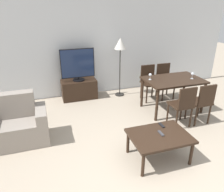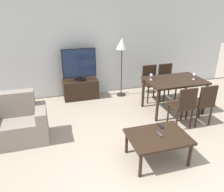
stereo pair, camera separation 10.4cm
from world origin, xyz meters
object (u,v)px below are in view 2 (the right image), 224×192
Objects in this scene: dining_chair_near at (183,105)px; remote_secondary at (161,126)px; dining_table at (175,84)px; wine_glass_left at (151,76)px; coffee_table at (158,138)px; floor_lamp at (122,47)px; armchair at (17,125)px; tv at (79,65)px; dining_chair_far_left at (151,81)px; dining_chair_far at (166,79)px; remote_primary at (159,134)px; wine_glass_center at (194,75)px; tv_stand at (81,89)px; dining_chair_near_right at (203,102)px.

remote_secondary is at bearing -146.30° from dining_chair_near.
dining_table is 0.57m from wine_glass_left.
floor_lamp is at bearing 83.62° from coffee_table.
armchair reaches higher than remote_secondary.
remote_secondary is at bearing -69.72° from tv.
remote_secondary is at bearing -111.15° from dining_chair_far_left.
dining_chair_far is 5.83× the size of remote_primary.
dining_chair_far is 0.91m from wine_glass_center.
wine_glass_center is at bearing 41.29° from coffee_table.
dining_chair_far_left is (-0.45, 0.00, 0.00)m from dining_chair_far.
tv_stand is 2.65m from dining_chair_near.
wine_glass_center is (0.62, -0.82, 0.35)m from dining_chair_far_left.
armchair is 2.10m from tv_stand.
remote_secondary is at bearing -93.14° from floor_lamp.
coffee_table is 2.56m from dining_chair_far.
armchair is at bearing -175.44° from dining_table.
remote_secondary is (0.13, 0.21, 0.00)m from remote_primary.
tv is at bearing 106.30° from remote_primary.
tv is (0.00, -0.00, 0.65)m from tv_stand.
floor_lamp is 10.42× the size of wine_glass_center.
coffee_table is (0.77, -2.76, 0.15)m from tv_stand.
tv_stand is at bearing 139.79° from wine_glass_left.
dining_table reaches higher than remote_secondary.
armchair is at bearing -164.39° from dining_chair_far.
floor_lamp reaches higher than dining_chair_near_right.
remote_primary is (-1.33, -0.71, -0.05)m from dining_chair_near_right.
tv is 2.97m from dining_chair_near_right.
dining_table is 1.82m from remote_primary.
armchair is 3.01m from floor_lamp.
floor_lamp reaches higher than tv.
armchair is at bearing -177.48° from wine_glass_center.
armchair is 1.14× the size of coffee_table.
tv is at bearing 173.15° from floor_lamp.
armchair is at bearing -162.26° from dining_chair_far_left.
dining_chair_far_left is (0.91, 2.17, 0.11)m from coffee_table.
dining_chair_far is at bearing 102.26° from wine_glass_center.
dining_chair_near reaches higher than dining_table.
wine_glass_center reaches higher than dining_chair_far_left.
dining_chair_near is 0.95m from wine_glass_center.
dining_chair_far reaches higher than remote_secondary.
dining_chair_far_left is at bearing -36.35° from floor_lamp.
tv_stand is at bearing 106.29° from remote_primary.
dining_table is 8.73× the size of wine_glass_center.
dining_chair_near_right is at bearing -90.00° from dining_chair_far.
tv_stand is at bearing 160.80° from dining_chair_far_left.
remote_primary is 1.00× the size of remote_secondary.
dining_chair_far_left is at bearing 107.21° from dining_chair_near_right.
dining_chair_far_left is (3.07, 0.98, 0.18)m from armchair.
tv reaches higher than remote_primary.
remote_secondary is at bearing -128.58° from dining_table.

